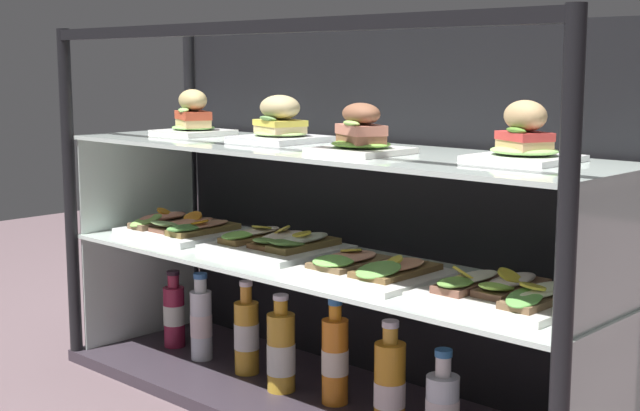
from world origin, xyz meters
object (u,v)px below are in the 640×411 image
at_px(open_sandwich_tray_near_right_corner, 506,292).
at_px(juice_bottle_back_right, 173,314).
at_px(juice_bottle_near_post, 201,322).
at_px(open_sandwich_tray_mid_right, 183,228).
at_px(juice_bottle_back_left, 247,335).
at_px(juice_bottle_front_second, 281,352).
at_px(juice_bottle_back_center, 335,359).
at_px(plated_roll_sandwich_far_right, 280,124).
at_px(juice_bottle_front_middle, 390,384).
at_px(plated_roll_sandwich_mid_left, 524,140).
at_px(plated_roll_sandwich_mid_right, 193,117).
at_px(open_sandwich_tray_right_of_center, 277,243).
at_px(juice_bottle_front_right_end, 442,407).
at_px(plated_roll_sandwich_center, 361,135).
at_px(open_sandwich_tray_mid_left, 370,268).

relative_size(open_sandwich_tray_near_right_corner, juice_bottle_back_right, 1.39).
relative_size(juice_bottle_back_right, juice_bottle_near_post, 0.92).
bearing_deg(open_sandwich_tray_mid_right, juice_bottle_back_left, -0.37).
relative_size(juice_bottle_front_second, juice_bottle_back_center, 0.95).
height_order(open_sandwich_tray_near_right_corner, juice_bottle_back_center, open_sandwich_tray_near_right_corner).
height_order(plated_roll_sandwich_far_right, juice_bottle_back_left, plated_roll_sandwich_far_right).
bearing_deg(juice_bottle_front_middle, plated_roll_sandwich_mid_left, 14.58).
height_order(plated_roll_sandwich_mid_right, open_sandwich_tray_mid_right, plated_roll_sandwich_mid_right).
bearing_deg(plated_roll_sandwich_mid_right, juice_bottle_front_second, -9.50).
xyz_separation_m(open_sandwich_tray_right_of_center, juice_bottle_front_right_end, (0.53, -0.04, -0.27)).
relative_size(open_sandwich_tray_right_of_center, juice_bottle_front_middle, 1.27).
xyz_separation_m(plated_roll_sandwich_far_right, juice_bottle_back_right, (-0.39, -0.04, -0.55)).
distance_m(plated_roll_sandwich_center, juice_bottle_front_second, 0.60).
bearing_deg(juice_bottle_front_middle, juice_bottle_near_post, 179.78).
bearing_deg(plated_roll_sandwich_mid_left, plated_roll_sandwich_far_right, -179.14).
bearing_deg(juice_bottle_back_right, plated_roll_sandwich_mid_left, 2.84).
xyz_separation_m(juice_bottle_back_right, juice_bottle_front_right_end, (0.93, -0.02, -0.01)).
height_order(plated_roll_sandwich_mid_right, juice_bottle_front_right_end, plated_roll_sandwich_mid_right).
bearing_deg(open_sandwich_tray_mid_left, juice_bottle_front_second, -177.60).
distance_m(open_sandwich_tray_right_of_center, open_sandwich_tray_mid_left, 0.34).
height_order(juice_bottle_back_left, juice_bottle_front_right_end, juice_bottle_back_left).
xyz_separation_m(plated_roll_sandwich_center, juice_bottle_front_middle, (0.06, 0.03, -0.54)).
xyz_separation_m(juice_bottle_back_right, juice_bottle_back_left, (0.31, -0.01, 0.01)).
bearing_deg(open_sandwich_tray_near_right_corner, open_sandwich_tray_mid_left, -176.29).
bearing_deg(plated_roll_sandwich_far_right, plated_roll_sandwich_mid_left, 0.86).
bearing_deg(juice_bottle_back_right, open_sandwich_tray_mid_right, -3.85).
relative_size(juice_bottle_front_second, juice_bottle_front_right_end, 1.17).
bearing_deg(juice_bottle_front_middle, open_sandwich_tray_near_right_corner, 3.60).
bearing_deg(open_sandwich_tray_mid_right, juice_bottle_front_middle, -1.06).
xyz_separation_m(open_sandwich_tray_mid_left, juice_bottle_back_left, (-0.42, 0.02, -0.24)).
distance_m(open_sandwich_tray_mid_left, juice_bottle_front_second, 0.36).
bearing_deg(juice_bottle_front_right_end, juice_bottle_back_left, 178.74).
distance_m(juice_bottle_back_right, juice_bottle_front_middle, 0.79).
height_order(plated_roll_sandwich_mid_left, juice_bottle_front_middle, plated_roll_sandwich_mid_left).
height_order(plated_roll_sandwich_mid_right, juice_bottle_near_post, plated_roll_sandwich_mid_right).
height_order(open_sandwich_tray_mid_right, juice_bottle_near_post, open_sandwich_tray_mid_right).
bearing_deg(plated_roll_sandwich_far_right, juice_bottle_front_right_end, -6.50).
relative_size(open_sandwich_tray_near_right_corner, juice_bottle_front_second, 1.25).
height_order(open_sandwich_tray_near_right_corner, juice_bottle_front_right_end, open_sandwich_tray_near_right_corner).
bearing_deg(juice_bottle_front_second, juice_bottle_back_left, 169.96).
relative_size(plated_roll_sandwich_center, juice_bottle_front_second, 0.73).
distance_m(open_sandwich_tray_mid_right, juice_bottle_back_left, 0.35).
bearing_deg(plated_roll_sandwich_center, plated_roll_sandwich_far_right, 165.03).
height_order(open_sandwich_tray_mid_right, juice_bottle_front_right_end, open_sandwich_tray_mid_right).
relative_size(juice_bottle_near_post, juice_bottle_back_center, 0.94).
height_order(juice_bottle_back_left, juice_bottle_back_center, juice_bottle_back_center).
bearing_deg(open_sandwich_tray_near_right_corner, juice_bottle_back_right, 179.98).
bearing_deg(plated_roll_sandwich_far_right, juice_bottle_back_right, -173.76).
xyz_separation_m(open_sandwich_tray_mid_right, juice_bottle_back_right, (-0.06, 0.00, -0.25)).
bearing_deg(open_sandwich_tray_mid_right, juice_bottle_front_right_end, -1.01).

